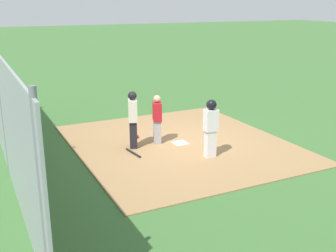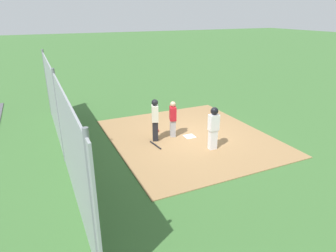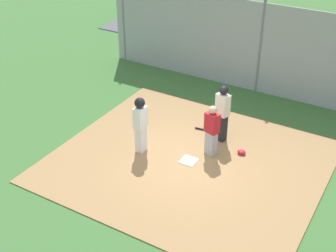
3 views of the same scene
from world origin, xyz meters
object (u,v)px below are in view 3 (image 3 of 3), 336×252
object	(u,v)px
home_plate	(189,161)
parked_car_green	(169,14)
baseball_bat	(208,130)
catcher	(212,130)
umpire	(222,112)
catcher_mask	(241,152)
runner	(140,121)

from	to	relation	value
home_plate	parked_car_green	distance (m)	11.37
home_plate	baseball_bat	size ratio (longest dim) A/B	0.54
catcher	umpire	distance (m)	0.86
home_plate	parked_car_green	xyz separation A→B (m)	(6.20, -9.51, 0.57)
baseball_bat	catcher_mask	bearing A→B (deg)	147.83
home_plate	umpire	world-z (taller)	umpire
runner	catcher	bearing A→B (deg)	27.98
catcher	runner	world-z (taller)	runner
home_plate	catcher_mask	size ratio (longest dim) A/B	1.83
parked_car_green	catcher_mask	bearing A→B (deg)	-54.22
home_plate	catcher	size ratio (longest dim) A/B	0.28
catcher	catcher_mask	distance (m)	1.15
umpire	catcher_mask	bearing A→B (deg)	83.81
catcher	parked_car_green	size ratio (longest dim) A/B	0.36
catcher_mask	umpire	bearing A→B (deg)	-25.60
catcher	catcher_mask	world-z (taller)	catcher
runner	parked_car_green	size ratio (longest dim) A/B	0.39
home_plate	runner	size ratio (longest dim) A/B	0.26
home_plate	parked_car_green	bearing A→B (deg)	-56.91
home_plate	parked_car_green	world-z (taller)	parked_car_green
catcher	umpire	size ratio (longest dim) A/B	0.88
umpire	catcher_mask	xyz separation A→B (m)	(-0.84, 0.40, -0.87)
runner	home_plate	bearing A→B (deg)	11.56
umpire	runner	size ratio (longest dim) A/B	1.04
baseball_bat	parked_car_green	size ratio (longest dim) A/B	0.19
home_plate	catcher	world-z (taller)	catcher
catcher_mask	runner	bearing A→B (deg)	26.85
runner	baseball_bat	size ratio (longest dim) A/B	2.07
catcher	baseball_bat	distance (m)	1.44
runner	catcher_mask	bearing A→B (deg)	29.32
catcher_mask	catcher	bearing A→B (deg)	29.87
catcher	baseball_bat	xyz separation A→B (m)	(0.60, -1.06, -0.77)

